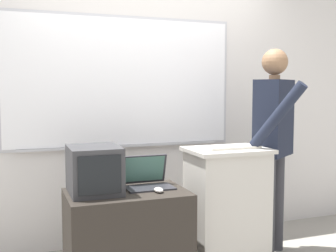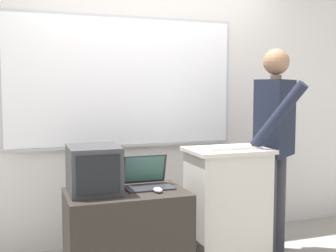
{
  "view_description": "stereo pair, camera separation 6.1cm",
  "coord_description": "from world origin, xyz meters",
  "px_view_note": "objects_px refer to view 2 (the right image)",
  "views": [
    {
      "loc": [
        -1.15,
        -2.36,
        1.41
      ],
      "look_at": [
        -0.05,
        0.6,
        1.13
      ],
      "focal_mm": 45.0,
      "sensor_mm": 36.0,
      "label": 1
    },
    {
      "loc": [
        -1.09,
        -2.38,
        1.41
      ],
      "look_at": [
        -0.05,
        0.6,
        1.13
      ],
      "focal_mm": 45.0,
      "sensor_mm": 36.0,
      "label": 2
    }
  ],
  "objects_px": {
    "wireless_keyboard": "(234,148)",
    "crt_monitor": "(94,169)",
    "side_desk": "(127,239)",
    "computer_mouse_by_laptop": "(158,190)",
    "lectern_podium": "(227,207)",
    "person_presenter": "(275,137)",
    "laptop": "(146,177)"
  },
  "relations": [
    {
      "from": "side_desk",
      "to": "computer_mouse_by_laptop",
      "type": "height_order",
      "value": "computer_mouse_by_laptop"
    },
    {
      "from": "side_desk",
      "to": "wireless_keyboard",
      "type": "xyz_separation_m",
      "value": [
        0.86,
        0.03,
        0.61
      ]
    },
    {
      "from": "lectern_podium",
      "to": "computer_mouse_by_laptop",
      "type": "bearing_deg",
      "value": -163.79
    },
    {
      "from": "laptop",
      "to": "computer_mouse_by_laptop",
      "type": "bearing_deg",
      "value": -82.9
    },
    {
      "from": "side_desk",
      "to": "laptop",
      "type": "bearing_deg",
      "value": 29.81
    },
    {
      "from": "lectern_podium",
      "to": "crt_monitor",
      "type": "relative_size",
      "value": 2.32
    },
    {
      "from": "lectern_podium",
      "to": "laptop",
      "type": "bearing_deg",
      "value": 178.69
    },
    {
      "from": "wireless_keyboard",
      "to": "crt_monitor",
      "type": "relative_size",
      "value": 1.06
    },
    {
      "from": "lectern_podium",
      "to": "wireless_keyboard",
      "type": "distance_m",
      "value": 0.49
    },
    {
      "from": "side_desk",
      "to": "wireless_keyboard",
      "type": "relative_size",
      "value": 1.95
    },
    {
      "from": "wireless_keyboard",
      "to": "lectern_podium",
      "type": "bearing_deg",
      "value": 114.1
    },
    {
      "from": "lectern_podium",
      "to": "crt_monitor",
      "type": "xyz_separation_m",
      "value": [
        -1.06,
        -0.04,
        0.38
      ]
    },
    {
      "from": "side_desk",
      "to": "laptop",
      "type": "relative_size",
      "value": 2.46
    },
    {
      "from": "laptop",
      "to": "computer_mouse_by_laptop",
      "type": "distance_m",
      "value": 0.21
    },
    {
      "from": "crt_monitor",
      "to": "lectern_podium",
      "type": "bearing_deg",
      "value": 2.22
    },
    {
      "from": "laptop",
      "to": "wireless_keyboard",
      "type": "bearing_deg",
      "value": -6.14
    },
    {
      "from": "side_desk",
      "to": "wireless_keyboard",
      "type": "bearing_deg",
      "value": 1.85
    },
    {
      "from": "person_presenter",
      "to": "laptop",
      "type": "relative_size",
      "value": 5.09
    },
    {
      "from": "laptop",
      "to": "person_presenter",
      "type": "bearing_deg",
      "value": 3.27
    },
    {
      "from": "side_desk",
      "to": "lectern_podium",
      "type": "bearing_deg",
      "value": 5.9
    },
    {
      "from": "lectern_podium",
      "to": "person_presenter",
      "type": "distance_m",
      "value": 0.72
    },
    {
      "from": "lectern_podium",
      "to": "crt_monitor",
      "type": "height_order",
      "value": "crt_monitor"
    },
    {
      "from": "lectern_podium",
      "to": "side_desk",
      "type": "relative_size",
      "value": 1.12
    },
    {
      "from": "person_presenter",
      "to": "computer_mouse_by_laptop",
      "type": "relative_size",
      "value": 17.45
    },
    {
      "from": "person_presenter",
      "to": "laptop",
      "type": "height_order",
      "value": "person_presenter"
    },
    {
      "from": "side_desk",
      "to": "person_presenter",
      "type": "relative_size",
      "value": 0.48
    },
    {
      "from": "laptop",
      "to": "crt_monitor",
      "type": "relative_size",
      "value": 0.84
    },
    {
      "from": "laptop",
      "to": "computer_mouse_by_laptop",
      "type": "xyz_separation_m",
      "value": [
        0.02,
        -0.2,
        -0.05
      ]
    },
    {
      "from": "lectern_podium",
      "to": "person_presenter",
      "type": "bearing_deg",
      "value": 9.44
    },
    {
      "from": "person_presenter",
      "to": "crt_monitor",
      "type": "distance_m",
      "value": 1.55
    },
    {
      "from": "side_desk",
      "to": "computer_mouse_by_laptop",
      "type": "relative_size",
      "value": 8.43
    },
    {
      "from": "wireless_keyboard",
      "to": "computer_mouse_by_laptop",
      "type": "relative_size",
      "value": 4.33
    }
  ]
}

